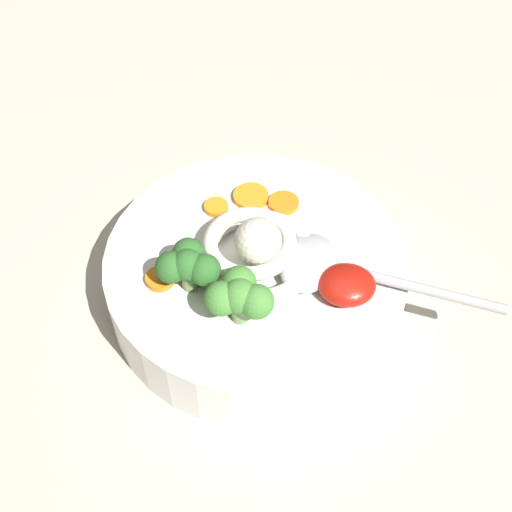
# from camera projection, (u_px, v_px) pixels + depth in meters

# --- Properties ---
(table_slab) EXTENTS (1.20, 1.20, 0.04)m
(table_slab) POSITION_uv_depth(u_px,v_px,m) (211.00, 350.00, 0.56)
(table_slab) COLOR #BCB29E
(table_slab) RESTS_ON ground
(soup_bowl) EXTENTS (0.24, 0.24, 0.05)m
(soup_bowl) POSITION_uv_depth(u_px,v_px,m) (256.00, 276.00, 0.55)
(soup_bowl) COLOR white
(soup_bowl) RESTS_ON table_slab
(noodle_pile) EXTENTS (0.10, 0.10, 0.04)m
(noodle_pile) POSITION_uv_depth(u_px,v_px,m) (256.00, 249.00, 0.52)
(noodle_pile) COLOR silver
(noodle_pile) RESTS_ON soup_bowl
(soup_spoon) EXTENTS (0.17, 0.09, 0.02)m
(soup_spoon) POSITION_uv_depth(u_px,v_px,m) (326.00, 267.00, 0.51)
(soup_spoon) COLOR #B7B7BC
(soup_spoon) RESTS_ON soup_bowl
(chili_sauce_dollop) EXTENTS (0.04, 0.04, 0.02)m
(chili_sauce_dollop) POSITION_uv_depth(u_px,v_px,m) (347.00, 288.00, 0.50)
(chili_sauce_dollop) COLOR #B2190F
(chili_sauce_dollop) RESTS_ON soup_bowl
(broccoli_floret_beside_noodles) EXTENTS (0.05, 0.04, 0.04)m
(broccoli_floret_beside_noodles) POSITION_uv_depth(u_px,v_px,m) (188.00, 264.00, 0.50)
(broccoli_floret_beside_noodles) COLOR #7A9E60
(broccoli_floret_beside_noodles) RESTS_ON soup_bowl
(broccoli_floret_rear) EXTENTS (0.05, 0.04, 0.04)m
(broccoli_floret_rear) POSITION_uv_depth(u_px,v_px,m) (239.00, 295.00, 0.48)
(broccoli_floret_rear) COLOR #7A9E60
(broccoli_floret_rear) RESTS_ON soup_bowl
(carrot_slice_beside_chili) EXTENTS (0.03, 0.03, 0.00)m
(carrot_slice_beside_chili) POSITION_uv_depth(u_px,v_px,m) (284.00, 203.00, 0.57)
(carrot_slice_beside_chili) COLOR orange
(carrot_slice_beside_chili) RESTS_ON soup_bowl
(carrot_slice_extra_a) EXTENTS (0.02, 0.02, 0.01)m
(carrot_slice_extra_a) POSITION_uv_depth(u_px,v_px,m) (216.00, 207.00, 0.56)
(carrot_slice_extra_a) COLOR orange
(carrot_slice_extra_a) RESTS_ON soup_bowl
(carrot_slice_extra_b) EXTENTS (0.03, 0.03, 0.01)m
(carrot_slice_extra_b) POSITION_uv_depth(u_px,v_px,m) (251.00, 197.00, 0.57)
(carrot_slice_extra_b) COLOR orange
(carrot_slice_extra_b) RESTS_ON soup_bowl
(carrot_slice_left) EXTENTS (0.02, 0.02, 0.01)m
(carrot_slice_left) POSITION_uv_depth(u_px,v_px,m) (160.00, 279.00, 0.51)
(carrot_slice_left) COLOR orange
(carrot_slice_left) RESTS_ON soup_bowl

